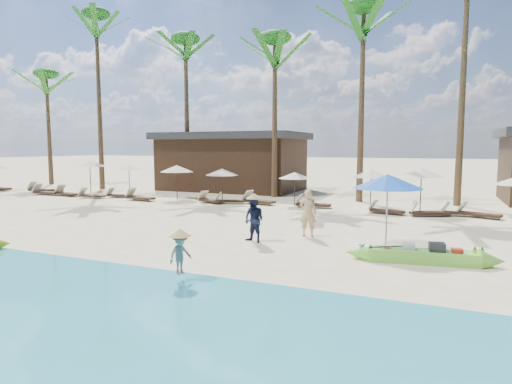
% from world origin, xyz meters
% --- Properties ---
extents(ground, '(240.00, 240.00, 0.00)m').
position_xyz_m(ground, '(0.00, 0.00, 0.00)').
color(ground, beige).
rests_on(ground, ground).
extents(wet_sand_strip, '(240.00, 4.50, 0.01)m').
position_xyz_m(wet_sand_strip, '(0.00, -5.00, 0.00)').
color(wet_sand_strip, tan).
rests_on(wet_sand_strip, ground).
extents(green_canoe, '(4.68, 1.03, 0.60)m').
position_xyz_m(green_canoe, '(6.12, 0.94, 0.20)').
color(green_canoe, '#77DD43').
rests_on(green_canoe, ground).
extents(tourist, '(0.66, 0.47, 1.72)m').
position_xyz_m(tourist, '(2.17, 3.09, 0.86)').
color(tourist, tan).
rests_on(tourist, ground).
extents(vendor_green, '(0.90, 0.79, 1.56)m').
position_xyz_m(vendor_green, '(0.75, 1.48, 0.78)').
color(vendor_green, '#141B39').
rests_on(vendor_green, ground).
extents(vendor_yellow, '(0.55, 0.72, 0.99)m').
position_xyz_m(vendor_yellow, '(0.81, -3.12, 0.67)').
color(vendor_yellow, gray).
rests_on(vendor_yellow, ground).
extents(blue_umbrella, '(2.21, 2.21, 2.38)m').
position_xyz_m(blue_umbrella, '(4.98, 2.35, 2.15)').
color(blue_umbrella, '#99999E').
rests_on(blue_umbrella, ground).
extents(lounger_0_left, '(1.95, 0.76, 0.64)m').
position_xyz_m(lounger_0_left, '(-23.72, 10.05, 0.22)').
color(lounger_0_left, '#322214').
rests_on(lounger_0_left, ground).
extents(lounger_0_right, '(2.00, 0.89, 0.65)m').
position_xyz_m(lounger_0_right, '(-19.89, 10.31, 0.22)').
color(lounger_0_right, '#322214').
rests_on(lounger_0_right, ground).
extents(resort_parasol_1, '(2.23, 2.23, 2.30)m').
position_xyz_m(resort_parasol_1, '(-16.56, 11.81, 2.07)').
color(resort_parasol_1, '#322214').
rests_on(resort_parasol_1, ground).
extents(lounger_1_left, '(2.00, 0.72, 0.67)m').
position_xyz_m(lounger_1_left, '(-18.08, 9.22, 0.22)').
color(lounger_1_left, '#322214').
rests_on(lounger_1_left, ground).
extents(lounger_1_right, '(1.98, 0.89, 0.65)m').
position_xyz_m(lounger_1_right, '(-16.22, 9.28, 0.22)').
color(lounger_1_right, '#322214').
rests_on(lounger_1_right, ground).
extents(resort_parasol_2, '(2.00, 2.00, 2.06)m').
position_xyz_m(resort_parasol_2, '(-13.02, 11.74, 1.86)').
color(resort_parasol_2, '#322214').
rests_on(resort_parasol_2, ground).
extents(lounger_2_left, '(1.82, 0.74, 0.60)m').
position_xyz_m(lounger_2_left, '(-13.85, 9.04, 0.20)').
color(lounger_2_left, '#322214').
rests_on(lounger_2_left, ground).
extents(resort_parasol_3, '(2.06, 2.06, 2.12)m').
position_xyz_m(resort_parasol_3, '(-8.41, 10.60, 1.91)').
color(resort_parasol_3, '#322214').
rests_on(resort_parasol_3, ground).
extents(lounger_3_left, '(1.73, 0.74, 0.57)m').
position_xyz_m(lounger_3_left, '(-12.43, 9.94, 0.19)').
color(lounger_3_left, '#322214').
rests_on(lounger_3_left, ground).
extents(lounger_3_right, '(2.04, 0.87, 0.67)m').
position_xyz_m(lounger_3_right, '(-10.27, 9.27, 0.22)').
color(lounger_3_right, '#322214').
rests_on(lounger_3_right, ground).
extents(resort_parasol_4, '(1.93, 1.93, 1.98)m').
position_xyz_m(resort_parasol_4, '(-5.13, 10.37, 1.79)').
color(resort_parasol_4, '#322214').
rests_on(resort_parasol_4, ground).
extents(lounger_4_left, '(1.84, 1.07, 0.60)m').
position_xyz_m(lounger_4_left, '(-5.68, 9.92, 0.20)').
color(lounger_4_left, '#322214').
rests_on(lounger_4_left, ground).
extents(lounger_4_right, '(1.79, 1.03, 0.58)m').
position_xyz_m(lounger_4_right, '(-4.62, 10.18, 0.19)').
color(lounger_4_right, '#322214').
rests_on(lounger_4_right, ground).
extents(resort_parasol_5, '(1.80, 1.80, 1.85)m').
position_xyz_m(resort_parasol_5, '(-0.90, 10.95, 1.67)').
color(resort_parasol_5, '#322214').
rests_on(resort_parasol_5, ground).
extents(lounger_5_left, '(2.05, 1.04, 0.67)m').
position_xyz_m(lounger_5_left, '(-2.99, 10.57, 0.22)').
color(lounger_5_left, '#322214').
rests_on(lounger_5_left, ground).
extents(resort_parasol_6, '(2.04, 2.04, 2.10)m').
position_xyz_m(resort_parasol_6, '(3.28, 10.76, 1.89)').
color(resort_parasol_6, '#322214').
rests_on(resort_parasol_6, ground).
extents(lounger_6_left, '(1.95, 0.73, 0.65)m').
position_xyz_m(lounger_6_left, '(0.21, 10.40, 0.22)').
color(lounger_6_left, '#322214').
rests_on(lounger_6_left, ground).
extents(lounger_6_right, '(1.76, 0.87, 0.57)m').
position_xyz_m(lounger_6_right, '(4.10, 9.70, 0.19)').
color(lounger_6_right, '#322214').
rests_on(lounger_6_right, ground).
extents(resort_parasol_7, '(2.16, 2.16, 2.23)m').
position_xyz_m(resort_parasol_7, '(5.68, 10.62, 2.01)').
color(resort_parasol_7, '#322214').
rests_on(resort_parasol_7, ground).
extents(lounger_7_left, '(1.93, 1.13, 0.63)m').
position_xyz_m(lounger_7_left, '(6.00, 9.70, 0.21)').
color(lounger_7_left, '#322214').
rests_on(lounger_7_left, ground).
extents(lounger_7_right, '(1.79, 0.68, 0.60)m').
position_xyz_m(lounger_7_right, '(7.42, 10.37, 0.20)').
color(lounger_7_right, '#322214').
rests_on(lounger_7_right, ground).
extents(lounger_8_left, '(1.94, 1.17, 0.63)m').
position_xyz_m(lounger_8_left, '(8.14, 10.26, 0.21)').
color(lounger_8_left, '#322214').
rests_on(lounger_8_left, ground).
extents(palm_0, '(2.08, 2.08, 9.90)m').
position_xyz_m(palm_0, '(-24.62, 15.48, 8.11)').
color(palm_0, brown).
rests_on(palm_0, ground).
extents(palm_1, '(2.08, 2.08, 13.60)m').
position_xyz_m(palm_1, '(-17.59, 14.06, 10.82)').
color(palm_1, brown).
rests_on(palm_1, ground).
extents(palm_2, '(2.08, 2.08, 11.33)m').
position_xyz_m(palm_2, '(-10.45, 15.08, 9.18)').
color(palm_2, brown).
rests_on(palm_2, ground).
extents(palm_3, '(2.08, 2.08, 10.52)m').
position_xyz_m(palm_3, '(-3.36, 14.27, 8.58)').
color(palm_3, brown).
rests_on(palm_3, ground).
extents(palm_4, '(2.08, 2.08, 11.70)m').
position_xyz_m(palm_4, '(2.15, 14.01, 9.45)').
color(palm_4, brown).
rests_on(palm_4, ground).
extents(palm_5, '(2.08, 2.08, 13.60)m').
position_xyz_m(palm_5, '(7.45, 14.38, 10.82)').
color(palm_5, brown).
rests_on(palm_5, ground).
extents(pavilion_west, '(10.80, 6.60, 4.30)m').
position_xyz_m(pavilion_west, '(-8.00, 17.50, 2.19)').
color(pavilion_west, '#322214').
rests_on(pavilion_west, ground).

